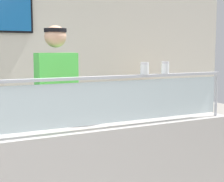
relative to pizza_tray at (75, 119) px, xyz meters
The scene contains 10 objects.
shop_rear_unit 2.14m from the pizza_tray, 84.28° to the left, with size 6.50×0.13×2.70m.
serving_counter 0.55m from the pizza_tray, 24.00° to the right, with size 2.10×0.67×0.95m, color #BCB7B2.
sneeze_guard 0.49m from the pizza_tray, 59.42° to the right, with size 1.93×0.06×0.39m.
pizza_tray is the anchor object (origin of this frame).
pizza_server 0.06m from the pizza_tray, 22.66° to the right, with size 0.07×0.28×0.01m, color #ADAFB7.
parmesan_shaker 0.70m from the pizza_tray, 40.81° to the right, with size 0.07×0.07×0.09m.
pepper_flake_shaker 0.83m from the pizza_tray, 30.76° to the right, with size 0.06×0.06×0.10m.
worker_figure 0.57m from the pizza_tray, 87.01° to the left, with size 0.41×0.50×1.76m.
prep_shelf 2.52m from the pizza_tray, 41.00° to the left, with size 0.70×0.55×0.81m, color #B7BABF.
pizza_box_stack 2.46m from the pizza_tray, 40.94° to the left, with size 0.52×0.50×0.13m.
Camera 1 is at (-0.14, -2.14, 1.53)m, focal length 54.39 mm.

